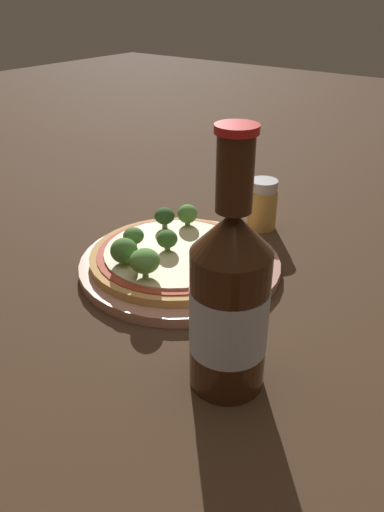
% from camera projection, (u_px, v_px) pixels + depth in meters
% --- Properties ---
extents(ground_plane, '(3.00, 3.00, 0.00)m').
position_uv_depth(ground_plane, '(180.00, 256.00, 0.64)').
color(ground_plane, '#3D2819').
extents(plate, '(0.25, 0.25, 0.01)m').
position_uv_depth(plate, '(180.00, 264.00, 0.61)').
color(plate, tan).
rests_on(plate, ground_plane).
extents(pizza, '(0.21, 0.21, 0.01)m').
position_uv_depth(pizza, '(175.00, 255.00, 0.61)').
color(pizza, tan).
rests_on(pizza, plate).
extents(broccoli_floret_0, '(0.03, 0.03, 0.02)m').
position_uv_depth(broccoli_floret_0, '(167.00, 239.00, 0.60)').
color(broccoli_floret_0, '#89A866').
rests_on(broccoli_floret_0, pizza).
extents(broccoli_floret_1, '(0.03, 0.03, 0.03)m').
position_uv_depth(broccoli_floret_1, '(145.00, 261.00, 0.54)').
color(broccoli_floret_1, '#89A866').
rests_on(broccoli_floret_1, pizza).
extents(broccoli_floret_2, '(0.03, 0.03, 0.03)m').
position_uv_depth(broccoli_floret_2, '(165.00, 216.00, 0.65)').
color(broccoli_floret_2, '#89A866').
rests_on(broccoli_floret_2, pizza).
extents(broccoli_floret_3, '(0.02, 0.02, 0.02)m').
position_uv_depth(broccoli_floret_3, '(228.00, 229.00, 0.62)').
color(broccoli_floret_3, '#89A866').
rests_on(broccoli_floret_3, pizza).
extents(broccoli_floret_4, '(0.03, 0.03, 0.03)m').
position_uv_depth(broccoli_floret_4, '(134.00, 236.00, 0.60)').
color(broccoli_floret_4, '#89A866').
rests_on(broccoli_floret_4, pizza).
extents(broccoli_floret_5, '(0.03, 0.03, 0.03)m').
position_uv_depth(broccoli_floret_5, '(187.00, 214.00, 0.66)').
color(broccoli_floret_5, '#89A866').
rests_on(broccoli_floret_5, pizza).
extents(broccoli_floret_6, '(0.03, 0.03, 0.03)m').
position_uv_depth(broccoli_floret_6, '(220.00, 262.00, 0.54)').
color(broccoli_floret_6, '#89A866').
rests_on(broccoli_floret_6, pizza).
extents(broccoli_floret_7, '(0.03, 0.03, 0.03)m').
position_uv_depth(broccoli_floret_7, '(124.00, 251.00, 0.57)').
color(broccoli_floret_7, '#89A866').
rests_on(broccoli_floret_7, pizza).
extents(broccoli_floret_8, '(0.02, 0.02, 0.03)m').
position_uv_depth(broccoli_floret_8, '(220.00, 238.00, 0.59)').
color(broccoli_floret_8, '#89A866').
rests_on(broccoli_floret_8, pizza).
extents(beer_bottle, '(0.07, 0.07, 0.23)m').
position_uv_depth(beer_bottle, '(229.00, 301.00, 0.40)').
color(beer_bottle, '#381E0F').
rests_on(beer_bottle, ground_plane).
extents(pepper_shaker, '(0.04, 0.04, 0.07)m').
position_uv_depth(pepper_shaker, '(262.00, 205.00, 0.70)').
color(pepper_shaker, tan).
rests_on(pepper_shaker, ground_plane).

